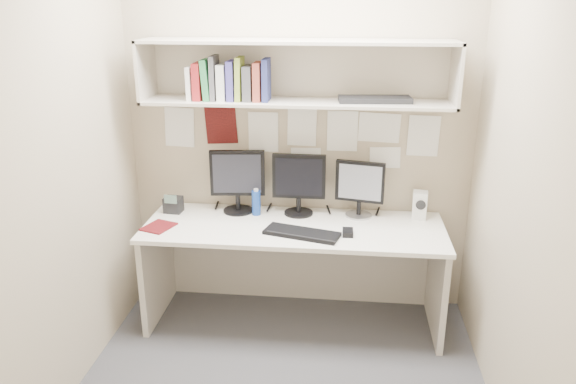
# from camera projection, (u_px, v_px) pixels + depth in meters

# --- Properties ---
(floor) EXTENTS (2.40, 2.00, 0.01)m
(floor) POSITION_uv_depth(u_px,v_px,m) (283.00, 378.00, 3.38)
(floor) COLOR #414045
(floor) RESTS_ON ground
(wall_back) EXTENTS (2.40, 0.02, 2.60)m
(wall_back) POSITION_uv_depth(u_px,v_px,m) (299.00, 130.00, 3.89)
(wall_back) COLOR tan
(wall_back) RESTS_ON ground
(wall_front) EXTENTS (2.40, 0.02, 2.60)m
(wall_front) POSITION_uv_depth(u_px,v_px,m) (251.00, 254.00, 2.01)
(wall_front) COLOR tan
(wall_front) RESTS_ON ground
(wall_left) EXTENTS (0.02, 2.00, 2.60)m
(wall_left) POSITION_uv_depth(u_px,v_px,m) (65.00, 165.00, 3.07)
(wall_left) COLOR tan
(wall_left) RESTS_ON ground
(wall_right) EXTENTS (0.02, 2.00, 2.60)m
(wall_right) POSITION_uv_depth(u_px,v_px,m) (518.00, 180.00, 2.83)
(wall_right) COLOR tan
(wall_right) RESTS_ON ground
(desk) EXTENTS (2.00, 0.70, 0.73)m
(desk) POSITION_uv_depth(u_px,v_px,m) (294.00, 274.00, 3.87)
(desk) COLOR white
(desk) RESTS_ON floor
(overhead_hutch) EXTENTS (2.00, 0.38, 0.40)m
(overhead_hutch) POSITION_uv_depth(u_px,v_px,m) (298.00, 71.00, 3.62)
(overhead_hutch) COLOR beige
(overhead_hutch) RESTS_ON wall_back
(pinned_papers) EXTENTS (1.92, 0.01, 0.48)m
(pinned_papers) POSITION_uv_depth(u_px,v_px,m) (299.00, 137.00, 3.90)
(pinned_papers) COLOR white
(pinned_papers) RESTS_ON wall_back
(monitor_left) EXTENTS (0.38, 0.21, 0.44)m
(monitor_left) POSITION_uv_depth(u_px,v_px,m) (237.00, 178.00, 3.92)
(monitor_left) COLOR black
(monitor_left) RESTS_ON desk
(monitor_center) EXTENTS (0.37, 0.20, 0.43)m
(monitor_center) POSITION_uv_depth(u_px,v_px,m) (299.00, 181.00, 3.88)
(monitor_center) COLOR black
(monitor_center) RESTS_ON desk
(monitor_right) EXTENTS (0.34, 0.18, 0.39)m
(monitor_right) POSITION_uv_depth(u_px,v_px,m) (360.00, 186.00, 3.84)
(monitor_right) COLOR #A5A5AA
(monitor_right) RESTS_ON desk
(keyboard) EXTENTS (0.51, 0.29, 0.02)m
(keyboard) POSITION_uv_depth(u_px,v_px,m) (302.00, 233.00, 3.59)
(keyboard) COLOR black
(keyboard) RESTS_ON desk
(mouse) EXTENTS (0.07, 0.11, 0.03)m
(mouse) POSITION_uv_depth(u_px,v_px,m) (348.00, 232.00, 3.59)
(mouse) COLOR black
(mouse) RESTS_ON desk
(speaker) EXTENTS (0.11, 0.11, 0.19)m
(speaker) POSITION_uv_depth(u_px,v_px,m) (420.00, 205.00, 3.84)
(speaker) COLOR silver
(speaker) RESTS_ON desk
(blue_bottle) EXTENTS (0.06, 0.06, 0.19)m
(blue_bottle) POSITION_uv_depth(u_px,v_px,m) (256.00, 202.00, 3.90)
(blue_bottle) COLOR #163C97
(blue_bottle) RESTS_ON desk
(maroon_notebook) EXTENTS (0.23, 0.25, 0.01)m
(maroon_notebook) POSITION_uv_depth(u_px,v_px,m) (159.00, 227.00, 3.71)
(maroon_notebook) COLOR #570F13
(maroon_notebook) RESTS_ON desk
(desk_phone) EXTENTS (0.13, 0.12, 0.15)m
(desk_phone) POSITION_uv_depth(u_px,v_px,m) (173.00, 204.00, 3.96)
(desk_phone) COLOR black
(desk_phone) RESTS_ON desk
(book_stack) EXTENTS (0.53, 0.17, 0.28)m
(book_stack) POSITION_uv_depth(u_px,v_px,m) (229.00, 81.00, 3.60)
(book_stack) COLOR silver
(book_stack) RESTS_ON overhead_hutch
(hutch_tray) EXTENTS (0.47, 0.21, 0.03)m
(hutch_tray) POSITION_uv_depth(u_px,v_px,m) (375.00, 99.00, 3.57)
(hutch_tray) COLOR black
(hutch_tray) RESTS_ON overhead_hutch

